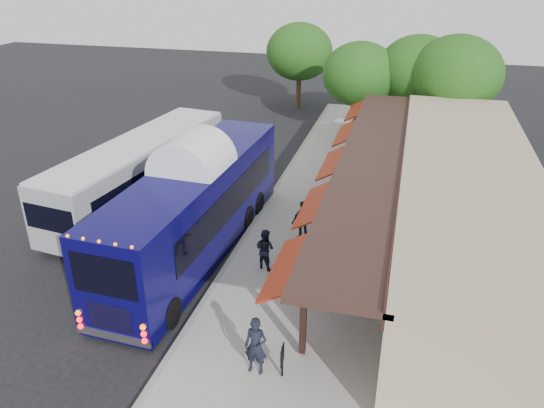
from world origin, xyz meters
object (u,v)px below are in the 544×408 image
Objects in this scene: coach_bus at (195,204)px; city_bus at (141,170)px; ped_b at (265,249)px; ped_a at (256,346)px; ped_c at (303,221)px; ped_d at (355,135)px; sign_board at (282,357)px.

coach_bus is 5.39m from city_bus.
ped_b is (7.05, -4.18, -0.77)m from city_bus.
ped_a reaches higher than ped_c.
ped_d is at bearing 54.28° from city_bus.
ped_d is (0.77, 11.09, 0.13)m from ped_c.
coach_bus reaches higher than city_bus.
ped_b is 1.59× the size of sign_board.
sign_board is (0.25, -18.78, -0.30)m from ped_d.
ped_b is at bearing 92.97° from ped_d.
coach_bus is at bearing 7.22° from ped_b.
ped_c is 7.76m from sign_board.
ped_a is at bearing 98.56° from ped_d.
ped_d is at bearing 73.11° from coach_bus.
coach_bus reaches higher than ped_c.
ped_c is (7.96, -1.73, -0.71)m from city_bus.
coach_bus reaches higher than sign_board.
coach_bus is 12.20× the size of sign_board.
sign_board is (1.02, -7.69, -0.17)m from ped_c.
ped_b is at bearing 30.87° from ped_c.
sign_board is at bearing 131.17° from ped_b.
city_bus is at bearing -9.74° from ped_b.
coach_bus is 4.35m from ped_c.
ped_c is at bearing -4.98° from city_bus.
ped_d is at bearing 90.58° from ped_a.
city_bus is 8.23m from ped_b.
ped_b is 0.93× the size of ped_c.
ped_b is (2.94, -0.71, -1.12)m from coach_bus.
coach_bus is at bearing -14.47° from ped_c.
city_bus is 7.42× the size of ped_b.
ped_a is 5.38m from ped_b.
city_bus is 6.00× the size of ped_d.
ped_a is at bearing 176.45° from sign_board.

